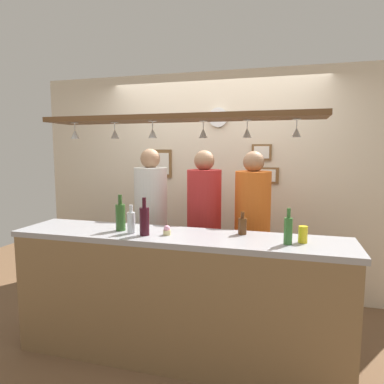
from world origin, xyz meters
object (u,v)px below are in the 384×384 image
at_px(bottle_beer_green_import, 288,230).
at_px(bottle_champagne_green, 120,216).
at_px(person_left_white_patterned_shirt, 151,214).
at_px(picture_frame_lower_pair, 265,175).
at_px(bottle_wine_dark_red, 144,220).
at_px(bottle_beer_brown_stubby, 242,225).
at_px(person_right_orange_shirt, 252,222).
at_px(picture_frame_caricature, 161,164).
at_px(bottle_soda_clear, 131,222).
at_px(picture_frame_upper_small, 262,152).
at_px(wall_clock, 218,117).
at_px(cupcake, 167,230).
at_px(person_middle_red_shirt, 204,218).
at_px(drink_can, 303,234).

bearing_deg(bottle_beer_green_import, bottle_champagne_green, 177.31).
distance_m(person_left_white_patterned_shirt, picture_frame_lower_pair, 1.35).
bearing_deg(bottle_wine_dark_red, person_left_white_patterned_shirt, 109.18).
distance_m(bottle_wine_dark_red, bottle_champagne_green, 0.27).
bearing_deg(bottle_beer_green_import, bottle_beer_brown_stubby, 149.33).
bearing_deg(person_left_white_patterned_shirt, person_right_orange_shirt, 0.00).
xyz_separation_m(person_right_orange_shirt, picture_frame_caricature, (-1.18, 0.67, 0.52)).
bearing_deg(person_left_white_patterned_shirt, bottle_soda_clear, -78.61).
xyz_separation_m(bottle_champagne_green, picture_frame_upper_small, (1.03, 1.40, 0.52)).
distance_m(bottle_beer_brown_stubby, wall_clock, 1.65).
xyz_separation_m(bottle_wine_dark_red, bottle_beer_brown_stubby, (0.74, 0.24, -0.05)).
relative_size(bottle_beer_green_import, picture_frame_caricature, 0.76).
height_order(bottle_beer_brown_stubby, picture_frame_lower_pair, picture_frame_lower_pair).
bearing_deg(person_right_orange_shirt, bottle_beer_brown_stubby, -91.88).
bearing_deg(cupcake, picture_frame_upper_small, 67.18).
relative_size(person_right_orange_shirt, bottle_champagne_green, 5.66).
bearing_deg(person_right_orange_shirt, picture_frame_caricature, 150.50).
distance_m(bottle_soda_clear, bottle_champagne_green, 0.15).
bearing_deg(cupcake, bottle_soda_clear, -175.94).
height_order(bottle_soda_clear, wall_clock, wall_clock).
height_order(bottle_champagne_green, picture_frame_caricature, picture_frame_caricature).
relative_size(person_right_orange_shirt, bottle_beer_brown_stubby, 9.43).
height_order(bottle_beer_brown_stubby, bottle_beer_green_import, bottle_beer_green_import).
bearing_deg(cupcake, picture_frame_caricature, 112.18).
bearing_deg(bottle_beer_green_import, bottle_wine_dark_red, -178.20).
height_order(person_middle_red_shirt, wall_clock, wall_clock).
relative_size(bottle_beer_green_import, wall_clock, 1.18).
distance_m(bottle_beer_brown_stubby, cupcake, 0.60).
distance_m(person_middle_red_shirt, wall_clock, 1.24).
xyz_separation_m(bottle_soda_clear, picture_frame_lower_pair, (0.95, 1.47, 0.29)).
bearing_deg(drink_can, bottle_wine_dark_red, -174.95).
xyz_separation_m(person_middle_red_shirt, bottle_champagne_green, (-0.54, -0.74, 0.13)).
relative_size(person_middle_red_shirt, bottle_wine_dark_red, 5.68).
relative_size(bottle_soda_clear, bottle_beer_green_import, 0.88).
xyz_separation_m(person_left_white_patterned_shirt, bottle_soda_clear, (0.16, -0.80, 0.09)).
height_order(picture_frame_caricature, wall_clock, wall_clock).
height_order(bottle_wine_dark_red, bottle_champagne_green, same).
bearing_deg(bottle_soda_clear, cupcake, 4.06).
relative_size(bottle_soda_clear, bottle_wine_dark_red, 0.77).
relative_size(person_left_white_patterned_shirt, drink_can, 14.10).
bearing_deg(drink_can, bottle_champagne_green, -179.69).
xyz_separation_m(person_middle_red_shirt, picture_frame_caricature, (-0.70, 0.67, 0.51)).
bearing_deg(drink_can, person_right_orange_shirt, 120.80).
distance_m(person_left_white_patterned_shirt, bottle_champagne_green, 0.75).
relative_size(drink_can, cupcake, 1.56).
height_order(bottle_beer_green_import, picture_frame_caricature, picture_frame_caricature).
height_order(bottle_soda_clear, bottle_wine_dark_red, bottle_wine_dark_red).
bearing_deg(picture_frame_caricature, person_middle_red_shirt, -43.58).
relative_size(bottle_wine_dark_red, picture_frame_upper_small, 1.36).
xyz_separation_m(person_middle_red_shirt, picture_frame_upper_small, (0.50, 0.67, 0.65)).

